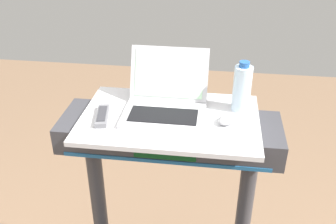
{
  "coord_description": "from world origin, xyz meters",
  "views": [
    {
      "loc": [
        0.17,
        -0.63,
        2.0
      ],
      "look_at": [
        0.0,
        0.65,
        1.27
      ],
      "focal_mm": 41.38,
      "sensor_mm": 36.0,
      "label": 1
    }
  ],
  "objects_px": {
    "laptop": "(166,101)",
    "computer_mouse": "(228,119)",
    "tv_remote": "(102,116)",
    "water_bottle": "(242,88)"
  },
  "relations": [
    {
      "from": "water_bottle",
      "to": "tv_remote",
      "type": "distance_m",
      "value": 0.57
    },
    {
      "from": "computer_mouse",
      "to": "tv_remote",
      "type": "relative_size",
      "value": 0.6
    },
    {
      "from": "laptop",
      "to": "tv_remote",
      "type": "distance_m",
      "value": 0.26
    },
    {
      "from": "computer_mouse",
      "to": "water_bottle",
      "type": "height_order",
      "value": "water_bottle"
    },
    {
      "from": "computer_mouse",
      "to": "water_bottle",
      "type": "relative_size",
      "value": 0.47
    },
    {
      "from": "laptop",
      "to": "computer_mouse",
      "type": "xyz_separation_m",
      "value": [
        0.25,
        -0.06,
        -0.03
      ]
    },
    {
      "from": "laptop",
      "to": "water_bottle",
      "type": "relative_size",
      "value": 1.55
    },
    {
      "from": "water_bottle",
      "to": "tv_remote",
      "type": "xyz_separation_m",
      "value": [
        -0.54,
        -0.15,
        -0.09
      ]
    },
    {
      "from": "laptop",
      "to": "computer_mouse",
      "type": "height_order",
      "value": "laptop"
    },
    {
      "from": "laptop",
      "to": "computer_mouse",
      "type": "bearing_deg",
      "value": -12.94
    }
  ]
}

